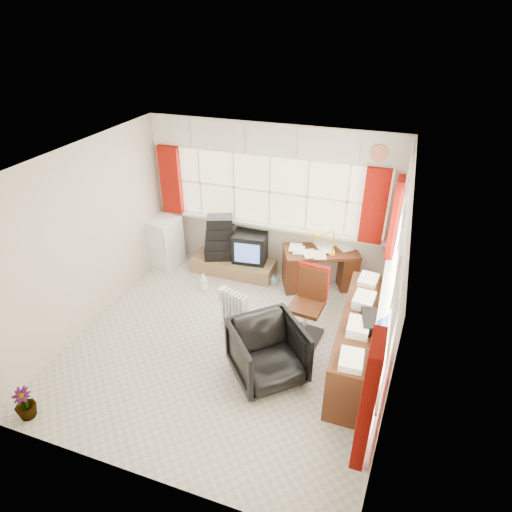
{
  "coord_description": "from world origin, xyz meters",
  "views": [
    {
      "loc": [
        1.83,
        -4.01,
        3.96
      ],
      "look_at": [
        0.26,
        0.55,
        1.13
      ],
      "focal_mm": 30.0,
      "sensor_mm": 36.0,
      "label": 1
    }
  ],
  "objects": [
    {
      "name": "ground",
      "position": [
        0.0,
        0.0,
        0.0
      ],
      "size": [
        4.0,
        4.0,
        0.0
      ],
      "primitive_type": "plane",
      "color": "beige",
      "rests_on": "ground"
    },
    {
      "name": "room_walls",
      "position": [
        0.0,
        0.0,
        1.5
      ],
      "size": [
        4.0,
        4.0,
        4.0
      ],
      "color": "beige",
      "rests_on": "ground"
    },
    {
      "name": "window_back",
      "position": [
        0.0,
        1.94,
        0.95
      ],
      "size": [
        3.7,
        0.12,
        3.6
      ],
      "color": "#F4EBC1",
      "rests_on": "room_walls"
    },
    {
      "name": "window_right",
      "position": [
        1.94,
        0.0,
        0.95
      ],
      "size": [
        0.12,
        3.7,
        3.6
      ],
      "color": "#F4EBC1",
      "rests_on": "room_walls"
    },
    {
      "name": "curtains",
      "position": [
        0.92,
        0.93,
        1.46
      ],
      "size": [
        3.83,
        3.83,
        1.15
      ],
      "color": "#951408",
      "rests_on": "room_walls"
    },
    {
      "name": "overhead_cabinets",
      "position": [
        0.98,
        0.98,
        2.25
      ],
      "size": [
        3.98,
        3.98,
        0.48
      ],
      "color": "white",
      "rests_on": "room_walls"
    },
    {
      "name": "desk",
      "position": [
        0.91,
        1.8,
        0.37
      ],
      "size": [
        1.27,
        0.97,
        0.7
      ],
      "color": "#4B2311",
      "rests_on": "ground"
    },
    {
      "name": "desk_lamp",
      "position": [
        1.09,
        1.72,
        0.96
      ],
      "size": [
        0.19,
        0.17,
        0.44
      ],
      "color": "yellow",
      "rests_on": "desk"
    },
    {
      "name": "task_chair",
      "position": [
        0.99,
        0.62,
        0.55
      ],
      "size": [
        0.48,
        0.5,
        1.04
      ],
      "color": "black",
      "rests_on": "ground"
    },
    {
      "name": "office_chair",
      "position": [
        0.72,
        -0.35,
        0.37
      ],
      "size": [
        1.15,
        1.15,
        0.75
      ],
      "primitive_type": "imported",
      "rotation": [
        0.0,
        0.0,
        0.73
      ],
      "color": "black",
      "rests_on": "ground"
    },
    {
      "name": "radiator",
      "position": [
        0.01,
        0.37,
        0.24
      ],
      "size": [
        0.43,
        0.28,
        0.6
      ],
      "color": "white",
      "rests_on": "ground"
    },
    {
      "name": "credenza",
      "position": [
        1.73,
        0.2,
        0.39
      ],
      "size": [
        0.5,
        2.0,
        0.85
      ],
      "color": "#4B2311",
      "rests_on": "ground"
    },
    {
      "name": "file_tray",
      "position": [
        1.88,
        0.07,
        0.82
      ],
      "size": [
        0.37,
        0.44,
        0.13
      ],
      "primitive_type": "cube",
      "rotation": [
        0.0,
        0.0,
        0.19
      ],
      "color": "black",
      "rests_on": "credenza"
    },
    {
      "name": "tv_bench",
      "position": [
        -0.55,
        1.72,
        0.12
      ],
      "size": [
        1.4,
        0.5,
        0.25
      ],
      "primitive_type": "cube",
      "color": "#9C764E",
      "rests_on": "ground"
    },
    {
      "name": "crt_tv",
      "position": [
        -0.28,
        1.84,
        0.5
      ],
      "size": [
        0.59,
        0.56,
        0.49
      ],
      "color": "black",
      "rests_on": "tv_bench"
    },
    {
      "name": "hifi_stack",
      "position": [
        -0.78,
        1.75,
        0.59
      ],
      "size": [
        0.64,
        0.52,
        0.75
      ],
      "color": "black",
      "rests_on": "tv_bench"
    },
    {
      "name": "mini_fridge",
      "position": [
        -1.8,
        1.62,
        0.43
      ],
      "size": [
        0.58,
        0.59,
        0.85
      ],
      "color": "white",
      "rests_on": "ground"
    },
    {
      "name": "spray_bottle_a",
      "position": [
        -0.8,
        1.07,
        0.15
      ],
      "size": [
        0.13,
        0.13,
        0.31
      ],
      "primitive_type": "imported",
      "rotation": [
        0.0,
        0.0,
        0.09
      ],
      "color": "white",
      "rests_on": "ground"
    },
    {
      "name": "spray_bottle_b",
      "position": [
        0.21,
        1.59,
        0.09
      ],
      "size": [
        0.12,
        0.12,
        0.18
      ],
      "primitive_type": "imported",
      "rotation": [
        0.0,
        0.0,
        -0.73
      ],
      "color": "#99E5E1",
      "rests_on": "ground"
    },
    {
      "name": "flower_vase",
      "position": [
        -1.61,
        -1.8,
        0.2
      ],
      "size": [
        0.25,
        0.25,
        0.4
      ],
      "primitive_type": "imported",
      "rotation": [
        0.0,
        0.0,
        0.1
      ],
      "color": "black",
      "rests_on": "ground"
    }
  ]
}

